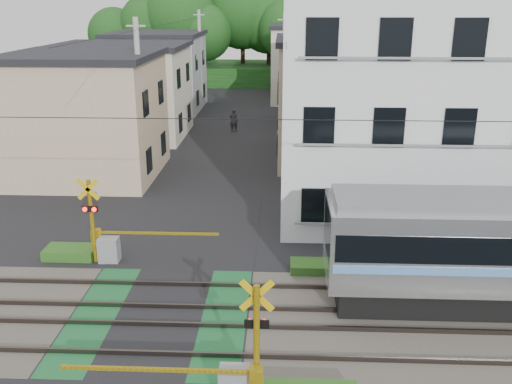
{
  "coord_description": "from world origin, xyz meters",
  "views": [
    {
      "loc": [
        3.48,
        -14.4,
        8.74
      ],
      "look_at": [
        2.6,
        5.0,
        2.19
      ],
      "focal_mm": 40.0,
      "sensor_mm": 36.0,
      "label": 1
    }
  ],
  "objects_px": {
    "apartment_block": "(402,103)",
    "crossing_signal_far": "(106,242)",
    "crossing_signal_near": "(238,377)",
    "pedestrian": "(234,120)"
  },
  "relations": [
    {
      "from": "crossing_signal_far",
      "to": "pedestrian",
      "type": "distance_m",
      "value": 21.07
    },
    {
      "from": "apartment_block",
      "to": "crossing_signal_far",
      "type": "bearing_deg",
      "value": -152.22
    },
    {
      "from": "crossing_signal_near",
      "to": "crossing_signal_far",
      "type": "xyz_separation_m",
      "value": [
        -5.17,
        7.31,
        0.0
      ]
    },
    {
      "from": "pedestrian",
      "to": "crossing_signal_far",
      "type": "bearing_deg",
      "value": 80.42
    },
    {
      "from": "apartment_block",
      "to": "pedestrian",
      "type": "bearing_deg",
      "value": 119.01
    },
    {
      "from": "pedestrian",
      "to": "crossing_signal_near",
      "type": "bearing_deg",
      "value": 92.81
    },
    {
      "from": "crossing_signal_far",
      "to": "apartment_block",
      "type": "bearing_deg",
      "value": 27.78
    },
    {
      "from": "crossing_signal_near",
      "to": "crossing_signal_far",
      "type": "distance_m",
      "value": 8.95
    },
    {
      "from": "crossing_signal_near",
      "to": "crossing_signal_far",
      "type": "relative_size",
      "value": 1.0
    },
    {
      "from": "apartment_block",
      "to": "pedestrian",
      "type": "relative_size",
      "value": 6.27
    }
  ]
}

